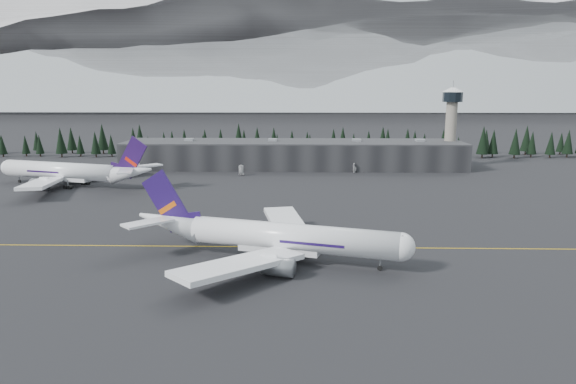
{
  "coord_description": "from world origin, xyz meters",
  "views": [
    {
      "loc": [
        3.49,
        -119.54,
        37.21
      ],
      "look_at": [
        0.0,
        20.0,
        9.0
      ],
      "focal_mm": 32.0,
      "sensor_mm": 36.0,
      "label": 1
    }
  ],
  "objects_px": {
    "jet_main": "(268,236)",
    "gse_vehicle_a": "(241,174)",
    "control_tower": "(451,118)",
    "jet_parked": "(73,172)",
    "terminal": "(293,154)",
    "gse_vehicle_b": "(354,171)"
  },
  "relations": [
    {
      "from": "gse_vehicle_a",
      "to": "jet_parked",
      "type": "bearing_deg",
      "value": -149.6
    },
    {
      "from": "terminal",
      "to": "jet_main",
      "type": "height_order",
      "value": "jet_main"
    },
    {
      "from": "control_tower",
      "to": "jet_main",
      "type": "height_order",
      "value": "control_tower"
    },
    {
      "from": "jet_main",
      "to": "jet_parked",
      "type": "bearing_deg",
      "value": 149.63
    },
    {
      "from": "control_tower",
      "to": "jet_main",
      "type": "relative_size",
      "value": 0.6
    },
    {
      "from": "jet_parked",
      "to": "gse_vehicle_a",
      "type": "bearing_deg",
      "value": -140.24
    },
    {
      "from": "terminal",
      "to": "jet_main",
      "type": "xyz_separation_m",
      "value": [
        -3.64,
        -135.84,
        -0.95
      ]
    },
    {
      "from": "jet_main",
      "to": "jet_parked",
      "type": "height_order",
      "value": "jet_parked"
    },
    {
      "from": "terminal",
      "to": "control_tower",
      "type": "relative_size",
      "value": 4.24
    },
    {
      "from": "terminal",
      "to": "gse_vehicle_b",
      "type": "height_order",
      "value": "terminal"
    },
    {
      "from": "control_tower",
      "to": "gse_vehicle_b",
      "type": "xyz_separation_m",
      "value": [
        -47.23,
        -18.55,
        -22.67
      ]
    },
    {
      "from": "gse_vehicle_b",
      "to": "jet_main",
      "type": "bearing_deg",
      "value": -21.34
    },
    {
      "from": "control_tower",
      "to": "jet_parked",
      "type": "distance_m",
      "value": 169.33
    },
    {
      "from": "gse_vehicle_a",
      "to": "control_tower",
      "type": "bearing_deg",
      "value": 22.9
    },
    {
      "from": "gse_vehicle_b",
      "to": "terminal",
      "type": "bearing_deg",
      "value": -125.95
    },
    {
      "from": "jet_main",
      "to": "jet_parked",
      "type": "relative_size",
      "value": 0.93
    },
    {
      "from": "terminal",
      "to": "control_tower",
      "type": "bearing_deg",
      "value": 2.29
    },
    {
      "from": "jet_parked",
      "to": "gse_vehicle_a",
      "type": "height_order",
      "value": "jet_parked"
    },
    {
      "from": "jet_main",
      "to": "gse_vehicle_a",
      "type": "xyz_separation_m",
      "value": [
        -18.69,
        111.05,
        -4.69
      ]
    },
    {
      "from": "jet_main",
      "to": "terminal",
      "type": "bearing_deg",
      "value": 104.33
    },
    {
      "from": "control_tower",
      "to": "jet_parked",
      "type": "xyz_separation_m",
      "value": [
        -159.29,
        -54.65,
        -17.66
      ]
    },
    {
      "from": "control_tower",
      "to": "jet_main",
      "type": "bearing_deg",
      "value": -119.53
    }
  ]
}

